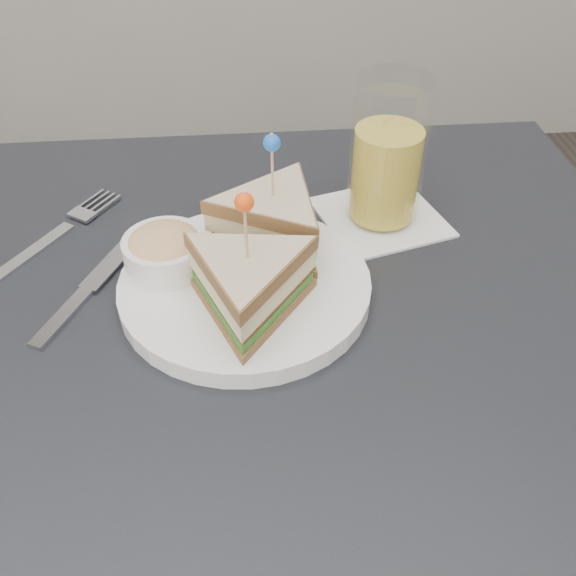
# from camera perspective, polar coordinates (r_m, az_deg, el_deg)

# --- Properties ---
(table) EXTENTS (0.80, 0.80, 0.75)m
(table) POSITION_cam_1_polar(r_m,az_deg,el_deg) (0.65, -0.81, -9.06)
(table) COLOR black
(table) RESTS_ON ground
(plate_meal) EXTENTS (0.32, 0.32, 0.15)m
(plate_meal) POSITION_cam_1_polar(r_m,az_deg,el_deg) (0.62, -3.55, 2.65)
(plate_meal) COLOR white
(plate_meal) RESTS_ON table
(cutlery_fork) EXTENTS (0.13, 0.18, 0.01)m
(cutlery_fork) POSITION_cam_1_polar(r_m,az_deg,el_deg) (0.75, -19.88, 4.54)
(cutlery_fork) COLOR silver
(cutlery_fork) RESTS_ON table
(cutlery_knife) EXTENTS (0.10, 0.19, 0.01)m
(cutlery_knife) POSITION_cam_1_polar(r_m,az_deg,el_deg) (0.67, -17.01, 0.31)
(cutlery_knife) COLOR silver
(cutlery_knife) RESTS_ON table
(drink_set) EXTENTS (0.16, 0.16, 0.16)m
(drink_set) POSITION_cam_1_polar(r_m,az_deg,el_deg) (0.71, 8.76, 11.04)
(drink_set) COLOR white
(drink_set) RESTS_ON table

